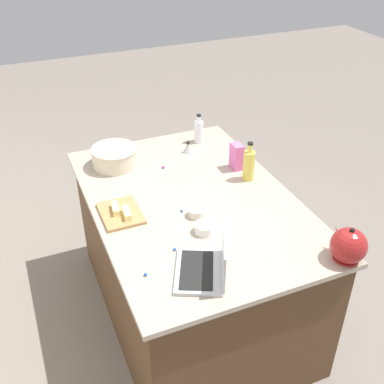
# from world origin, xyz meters

# --- Properties ---
(ground_plane) EXTENTS (12.00, 12.00, 0.00)m
(ground_plane) POSITION_xyz_m (0.00, 0.00, 0.00)
(ground_plane) COLOR slate
(island_counter) EXTENTS (1.69, 1.14, 0.90)m
(island_counter) POSITION_xyz_m (0.00, 0.00, 0.45)
(island_counter) COLOR #4C331E
(island_counter) RESTS_ON ground
(laptop) EXTENTS (0.37, 0.34, 0.22)m
(laptop) POSITION_xyz_m (-0.60, 0.18, 0.95)
(laptop) COLOR #B7B7BC
(laptop) RESTS_ON island_counter
(mixing_bowl_large) EXTENTS (0.30, 0.30, 0.13)m
(mixing_bowl_large) POSITION_xyz_m (0.56, 0.31, 0.97)
(mixing_bowl_large) COLOR beige
(mixing_bowl_large) RESTS_ON island_counter
(bottle_oil) EXTENTS (0.07, 0.07, 0.25)m
(bottle_oil) POSITION_xyz_m (0.07, -0.41, 1.00)
(bottle_oil) COLOR #DBC64C
(bottle_oil) RESTS_ON island_counter
(bottle_vinegar) EXTENTS (0.07, 0.07, 0.21)m
(bottle_vinegar) POSITION_xyz_m (0.66, -0.33, 0.98)
(bottle_vinegar) COLOR white
(bottle_vinegar) RESTS_ON island_counter
(kettle) EXTENTS (0.21, 0.18, 0.20)m
(kettle) POSITION_xyz_m (-0.77, -0.49, 0.98)
(kettle) COLOR maroon
(kettle) RESTS_ON island_counter
(cutting_board) EXTENTS (0.28, 0.22, 0.02)m
(cutting_board) POSITION_xyz_m (0.01, 0.42, 0.91)
(cutting_board) COLOR #AD7F4C
(cutting_board) RESTS_ON island_counter
(butter_stick_left) EXTENTS (0.11, 0.05, 0.04)m
(butter_stick_left) POSITION_xyz_m (-0.04, 0.40, 0.94)
(butter_stick_left) COLOR #F4E58C
(butter_stick_left) RESTS_ON cutting_board
(butter_stick_right) EXTENTS (0.11, 0.05, 0.04)m
(butter_stick_right) POSITION_xyz_m (0.03, 0.45, 0.94)
(butter_stick_right) COLOR #F4E58C
(butter_stick_right) RESTS_ON cutting_board
(ramekin_small) EXTENTS (0.10, 0.10, 0.05)m
(ramekin_small) POSITION_xyz_m (-0.31, 0.06, 0.93)
(ramekin_small) COLOR white
(ramekin_small) RESTS_ON island_counter
(ramekin_medium) EXTENTS (0.09, 0.09, 0.05)m
(ramekin_medium) POSITION_xyz_m (-0.16, 0.04, 0.92)
(ramekin_medium) COLOR beige
(ramekin_medium) RESTS_ON island_counter
(kitchen_timer) EXTENTS (0.07, 0.07, 0.08)m
(kitchen_timer) POSITION_xyz_m (0.54, -0.20, 0.94)
(kitchen_timer) COLOR #B2B2B7
(kitchen_timer) RESTS_ON island_counter
(candy_bag) EXTENTS (0.09, 0.06, 0.17)m
(candy_bag) POSITION_xyz_m (0.22, -0.40, 0.99)
(candy_bag) COLOR pink
(candy_bag) RESTS_ON island_counter
(candy_0) EXTENTS (0.02, 0.02, 0.02)m
(candy_0) POSITION_xyz_m (0.40, 0.03, 0.91)
(candy_0) COLOR #CC3399
(candy_0) RESTS_ON island_counter
(candy_1) EXTENTS (0.02, 0.02, 0.02)m
(candy_1) POSITION_xyz_m (-0.10, 0.10, 0.91)
(candy_1) COLOR blue
(candy_1) RESTS_ON island_counter
(candy_3) EXTENTS (0.02, 0.02, 0.02)m
(candy_3) POSITION_xyz_m (-0.39, 0.26, 0.91)
(candy_3) COLOR blue
(candy_3) RESTS_ON island_counter
(candy_4) EXTENTS (0.02, 0.02, 0.02)m
(candy_4) POSITION_xyz_m (0.76, 0.22, 0.91)
(candy_4) COLOR yellow
(candy_4) RESTS_ON island_counter
(candy_5) EXTENTS (0.02, 0.02, 0.02)m
(candy_5) POSITION_xyz_m (-0.51, 0.45, 0.91)
(candy_5) COLOR blue
(candy_5) RESTS_ON island_counter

